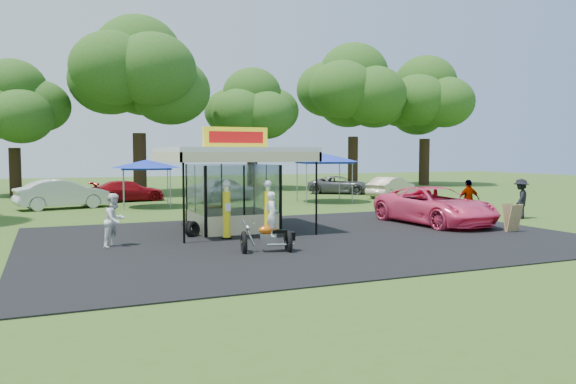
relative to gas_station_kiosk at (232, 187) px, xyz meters
name	(u,v)px	position (x,y,z in m)	size (l,w,h in m)	color
ground	(333,247)	(2.00, -4.99, -1.78)	(120.00, 120.00, 0.00)	#375A1C
asphalt_apron	(308,238)	(2.00, -2.99, -1.76)	(20.00, 14.00, 0.04)	black
gas_station_kiosk	(232,187)	(0.00, 0.00, 0.00)	(5.40, 5.40, 4.18)	white
gas_pump_left	(227,211)	(-0.88, -2.11, -0.73)	(0.41, 0.41, 2.19)	black
gas_pump_right	(268,211)	(0.55, -2.57, -0.73)	(0.41, 0.41, 2.19)	black
motorcycle	(270,228)	(-0.41, -5.27, -1.00)	(1.78, 1.13, 2.02)	black
spare_tires	(192,229)	(-1.93, -1.05, -1.47)	(0.79, 0.75, 0.65)	black
a_frame_sign	(512,218)	(10.14, -4.78, -1.21)	(0.65, 0.60, 1.13)	#593819
kiosk_car	(217,214)	(0.00, 2.21, -1.30)	(1.13, 2.82, 0.96)	yellow
pink_sedan	(435,206)	(8.83, -1.62, -0.95)	(2.78, 6.02, 1.67)	#FF4579
spectator_west	(115,220)	(-4.82, -2.20, -0.87)	(0.88, 0.69, 1.82)	white
spectator_east_a	(521,199)	(14.13, -1.34, -0.82)	(1.25, 0.72, 1.93)	black
spectator_east_b	(469,200)	(11.31, -0.92, -0.82)	(1.13, 0.47, 1.92)	gray
bg_car_a	(63,194)	(-6.09, 12.59, -0.95)	(1.76, 5.06, 1.67)	silver
bg_car_b	(128,191)	(-2.04, 16.06, -1.10)	(1.90, 4.68, 1.36)	#9E0C12
bg_car_c	(225,189)	(3.84, 13.76, -0.98)	(1.90, 4.72, 1.61)	#B5B4B9
bg_car_d	(340,185)	(14.03, 16.71, -1.10)	(2.26, 4.90, 1.36)	#4F4F51
bg_car_e	(391,187)	(15.47, 11.80, -1.05)	(1.56, 4.46, 1.47)	beige
tent_west	(146,164)	(-1.58, 11.46, 0.73)	(3.97, 3.97, 2.77)	gray
tent_east	(324,158)	(9.46, 10.47, 1.05)	(4.48, 4.48, 3.13)	gray
oak_far_b	(13,111)	(-9.06, 24.36, 4.48)	(8.23, 8.23, 9.81)	black
oak_far_c	(138,84)	(-0.35, 22.23, 6.60)	(11.21, 11.21, 13.21)	black
oak_far_d	(252,114)	(9.62, 24.62, 4.78)	(8.65, 8.65, 10.29)	black
oak_far_e	(353,97)	(19.47, 24.24, 6.52)	(10.93, 10.93, 13.01)	black
oak_far_f	(425,104)	(27.48, 24.09, 6.18)	(10.29, 10.29, 12.40)	black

